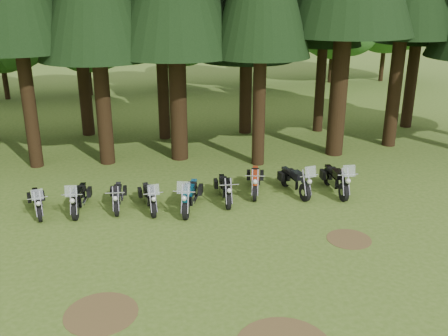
{
  "coord_description": "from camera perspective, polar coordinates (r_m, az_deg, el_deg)",
  "views": [
    {
      "loc": [
        -1.92,
        -12.55,
        7.41
      ],
      "look_at": [
        1.33,
        5.0,
        1.0
      ],
      "focal_mm": 40.0,
      "sensor_mm": 36.0,
      "label": 1
    }
  ],
  "objects": [
    {
      "name": "decid_5",
      "position": [
        39.62,
        4.68,
        17.99
      ],
      "size": [
        8.45,
        8.21,
        10.56
      ],
      "color": "black",
      "rests_on": "ground"
    },
    {
      "name": "dirt_patch_0",
      "position": [
        12.94,
        -13.86,
        -15.83
      ],
      "size": [
        1.8,
        1.8,
        0.01
      ],
      "primitive_type": "cylinder",
      "color": "#4C3D1E",
      "rests_on": "ground"
    },
    {
      "name": "motorcycle_0",
      "position": [
        18.55,
        -20.56,
        -3.72
      ],
      "size": [
        0.71,
        2.0,
        1.26
      ],
      "rotation": [
        0.0,
        0.0,
        0.24
      ],
      "color": "black",
      "rests_on": "ground"
    },
    {
      "name": "dirt_patch_1",
      "position": [
        16.33,
        14.09,
        -7.88
      ],
      "size": [
        1.4,
        1.4,
        0.01
      ],
      "primitive_type": "cylinder",
      "color": "#4C3D1E",
      "rests_on": "ground"
    },
    {
      "name": "motorcycle_4",
      "position": [
        17.72,
        -3.91,
        -3.27
      ],
      "size": [
        0.96,
        2.33,
        1.49
      ],
      "rotation": [
        0.0,
        0.0,
        -0.29
      ],
      "color": "black",
      "rests_on": "ground"
    },
    {
      "name": "motorcycle_2",
      "position": [
        18.25,
        -12.06,
        -3.26
      ],
      "size": [
        0.31,
        1.99,
        0.81
      ],
      "rotation": [
        0.0,
        0.0,
        -0.04
      ],
      "color": "black",
      "rests_on": "ground"
    },
    {
      "name": "motorcycle_8",
      "position": [
        19.6,
        12.67,
        -1.38
      ],
      "size": [
        0.45,
        2.4,
        1.51
      ],
      "rotation": [
        0.0,
        0.0,
        -0.02
      ],
      "color": "black",
      "rests_on": "ground"
    },
    {
      "name": "decid_2",
      "position": [
        38.37,
        -24.1,
        14.44
      ],
      "size": [
        6.72,
        6.53,
        8.4
      ],
      "color": "black",
      "rests_on": "ground"
    },
    {
      "name": "motorcycle_7",
      "position": [
        19.26,
        8.12,
        -1.53
      ],
      "size": [
        0.68,
        2.32,
        1.46
      ],
      "rotation": [
        0.0,
        0.0,
        0.17
      ],
      "color": "black",
      "rests_on": "ground"
    },
    {
      "name": "decid_7",
      "position": [
        44.83,
        18.88,
        17.24
      ],
      "size": [
        8.44,
        8.2,
        10.55
      ],
      "color": "black",
      "rests_on": "ground"
    },
    {
      "name": "decid_6",
      "position": [
        43.03,
        13.0,
        16.34
      ],
      "size": [
        7.06,
        6.86,
        8.82
      ],
      "color": "black",
      "rests_on": "ground"
    },
    {
      "name": "motorcycle_6",
      "position": [
        19.18,
        3.57,
        -1.52
      ],
      "size": [
        0.69,
        2.2,
        0.91
      ],
      "rotation": [
        0.0,
        0.0,
        -0.25
      ],
      "color": "black",
      "rests_on": "ground"
    },
    {
      "name": "ground",
      "position": [
        14.7,
        -1.57,
        -10.52
      ],
      "size": [
        120.0,
        120.0,
        0.0
      ],
      "primitive_type": "plane",
      "color": "#3A5818",
      "rests_on": "ground"
    },
    {
      "name": "motorcycle_5",
      "position": [
        18.41,
        0.1,
        -2.49
      ],
      "size": [
        0.32,
        2.14,
        0.87
      ],
      "rotation": [
        0.0,
        0.0,
        -0.03
      ],
      "color": "black",
      "rests_on": "ground"
    },
    {
      "name": "decid_4",
      "position": [
        39.15,
        -5.53,
        15.21
      ],
      "size": [
        5.93,
        5.76,
        7.41
      ],
      "color": "black",
      "rests_on": "ground"
    },
    {
      "name": "motorcycle_3",
      "position": [
        17.9,
        -8.52,
        -3.4
      ],
      "size": [
        0.53,
        2.1,
        1.32
      ],
      "rotation": [
        0.0,
        0.0,
        0.13
      ],
      "color": "black",
      "rests_on": "ground"
    },
    {
      "name": "motorcycle_1",
      "position": [
        18.31,
        -16.22,
        -3.41
      ],
      "size": [
        0.52,
        2.17,
        1.36
      ],
      "rotation": [
        0.0,
        0.0,
        -0.11
      ],
      "color": "black",
      "rests_on": "ground"
    },
    {
      "name": "decid_3",
      "position": [
        37.9,
        -15.2,
        14.71
      ],
      "size": [
        6.12,
        5.95,
        7.65
      ],
      "color": "black",
      "rests_on": "ground"
    }
  ]
}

